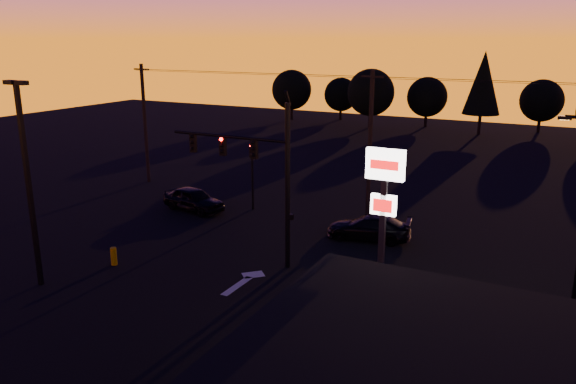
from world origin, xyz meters
name	(u,v)px	position (x,y,z in m)	size (l,w,h in m)	color
ground	(215,292)	(0.00, 0.00, 0.00)	(120.00, 120.00, 0.00)	black
lane_arrow	(245,280)	(0.50, 1.67, 0.01)	(1.20, 3.10, 0.01)	beige
traffic_signal_mast	(258,165)	(-0.10, 3.99, 4.94)	(6.79, 0.52, 8.58)	black
secondary_signal	(252,166)	(-5.00, 11.49, 2.86)	(0.30, 0.31, 4.35)	black
parking_lot_light	(27,172)	(-7.50, -3.00, 5.27)	(1.25, 0.30, 9.14)	black
pylon_sign	(384,197)	(7.00, 1.50, 4.91)	(1.50, 0.28, 6.80)	black
utility_pole_0	(145,123)	(-16.00, 14.00, 4.59)	(1.40, 0.26, 9.00)	black
utility_pole_1	(370,143)	(2.00, 14.00, 4.59)	(1.40, 0.26, 9.00)	black
power_wires	(373,77)	(2.00, 14.00, 8.57)	(36.00, 1.22, 0.07)	black
bollard	(114,256)	(-6.22, 0.27, 0.45)	(0.30, 0.30, 0.89)	#A58F00
tree_0	(292,90)	(-22.00, 50.00, 4.06)	(5.36, 5.36, 6.74)	black
tree_1	(341,95)	(-16.00, 53.00, 3.43)	(4.54, 4.54, 5.71)	black
tree_2	(371,92)	(-10.00, 48.00, 4.37)	(5.77, 5.78, 7.26)	black
tree_3	(427,97)	(-4.00, 52.00, 3.75)	(4.95, 4.95, 6.22)	black
tree_4	(483,83)	(3.00, 49.00, 5.93)	(4.18, 4.18, 9.50)	black
tree_5	(542,101)	(9.00, 54.00, 3.75)	(4.95, 4.95, 6.22)	black
car_left	(194,199)	(-8.25, 9.48, 0.75)	(1.77, 4.41, 1.50)	black
car_right	(369,228)	(3.65, 9.59, 0.67)	(1.89, 4.64, 1.35)	black
suv_parked	(390,348)	(8.61, -2.11, 0.77)	(2.54, 5.51, 1.53)	black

